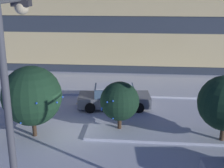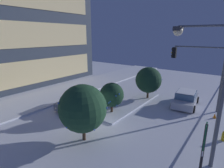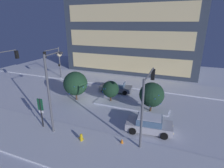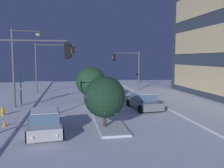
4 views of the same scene
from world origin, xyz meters
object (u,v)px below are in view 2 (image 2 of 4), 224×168
object	(u,v)px
decorated_tree_right_of_median	(148,80)
car_near	(186,99)
street_lamp_arched	(208,78)
decorated_tree_median	(112,95)
parking_info_sign	(203,147)
car_far	(79,99)
fire_hydrant	(224,137)
decorated_tree_left_of_median	(83,108)
traffic_light_corner_near_right	(200,65)
construction_cone	(215,117)

from	to	relation	value
decorated_tree_right_of_median	car_near	bearing A→B (deg)	-82.34
decorated_tree_right_of_median	street_lamp_arched	bearing A→B (deg)	-139.58
decorated_tree_median	decorated_tree_right_of_median	size ratio (longest dim) A/B	0.79
street_lamp_arched	decorated_tree_median	xyz separation A→B (m)	(2.50, 7.52, -3.03)
parking_info_sign	car_far	bearing A→B (deg)	-22.69
fire_hydrant	parking_info_sign	world-z (taller)	parking_info_sign
decorated_tree_left_of_median	fire_hydrant	bearing A→B (deg)	-55.33
parking_info_sign	decorated_tree_right_of_median	distance (m)	11.48
parking_info_sign	street_lamp_arched	bearing A→B (deg)	-80.08
car_near	fire_hydrant	xyz separation A→B (m)	(-5.05, -3.74, -0.32)
traffic_light_corner_near_right	decorated_tree_right_of_median	size ratio (longest dim) A/B	1.69
decorated_tree_median	decorated_tree_right_of_median	world-z (taller)	decorated_tree_right_of_median
decorated_tree_median	decorated_tree_left_of_median	xyz separation A→B (m)	(-4.44, -1.03, 0.52)
traffic_light_corner_near_right	fire_hydrant	size ratio (longest dim) A/B	7.33
traffic_light_corner_near_right	car_near	bearing A→B (deg)	-12.84
car_near	traffic_light_corner_near_right	size ratio (longest dim) A/B	0.75
car_near	street_lamp_arched	xyz separation A→B (m)	(-8.25, -2.79, 4.04)
decorated_tree_median	traffic_light_corner_near_right	bearing A→B (deg)	-45.49
car_near	street_lamp_arched	world-z (taller)	street_lamp_arched
decorated_tree_median	construction_cone	bearing A→B (deg)	-61.81
car_far	fire_hydrant	bearing A→B (deg)	90.12
fire_hydrant	parking_info_sign	distance (m)	4.85
car_near	parking_info_sign	world-z (taller)	parking_info_sign
car_far	decorated_tree_left_of_median	size ratio (longest dim) A/B	1.30
decorated_tree_median	decorated_tree_left_of_median	world-z (taller)	decorated_tree_left_of_median
traffic_light_corner_near_right	parking_info_sign	bearing A→B (deg)	103.62
car_near	construction_cone	bearing A→B (deg)	-127.60
fire_hydrant	street_lamp_arched	bearing A→B (deg)	163.46
decorated_tree_median	car_near	bearing A→B (deg)	-39.36
car_far	decorated_tree_left_of_median	bearing A→B (deg)	43.67
parking_info_sign	construction_cone	xyz separation A→B (m)	(7.88, 0.41, -1.68)
car_near	decorated_tree_median	world-z (taller)	decorated_tree_median
street_lamp_arched	parking_info_sign	xyz separation A→B (m)	(-1.36, -0.41, -2.80)
street_lamp_arched	construction_cone	xyz separation A→B (m)	(6.52, 0.00, -4.48)
car_near	decorated_tree_left_of_median	bearing A→B (deg)	154.28
car_near	construction_cone	xyz separation A→B (m)	(-1.73, -2.79, -0.44)
decorated_tree_median	construction_cone	world-z (taller)	decorated_tree_median
car_near	car_far	xyz separation A→B (m)	(-6.35, 8.24, 0.00)
traffic_light_corner_near_right	parking_info_sign	distance (m)	9.92
car_near	parking_info_sign	size ratio (longest dim) A/B	1.46
car_far	fire_hydrant	size ratio (longest dim) A/B	6.08
street_lamp_arched	decorated_tree_right_of_median	distance (m)	10.50
car_far	decorated_tree_median	size ratio (longest dim) A/B	1.76
fire_hydrant	decorated_tree_left_of_median	bearing A→B (deg)	124.67
car_near	car_far	world-z (taller)	same
decorated_tree_right_of_median	construction_cone	xyz separation A→B (m)	(-1.22, -6.59, -1.86)
parking_info_sign	decorated_tree_median	size ratio (longest dim) A/B	1.10
construction_cone	car_near	bearing A→B (deg)	58.19
fire_hydrant	construction_cone	world-z (taller)	fire_hydrant
car_far	street_lamp_arched	bearing A→B (deg)	74.13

